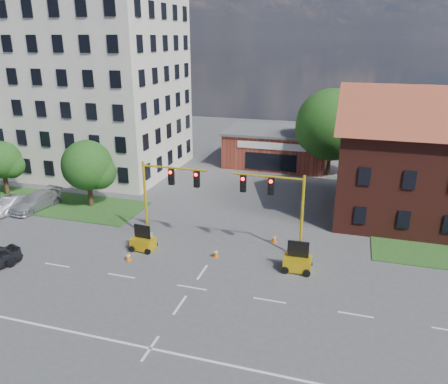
# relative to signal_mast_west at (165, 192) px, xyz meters

# --- Properties ---
(ground) EXTENTS (120.00, 120.00, 0.00)m
(ground) POSITION_rel_signal_mast_west_xyz_m (4.36, -6.00, -3.92)
(ground) COLOR #454548
(ground) RESTS_ON ground
(grass_verge_nw) EXTENTS (22.00, 6.00, 0.08)m
(grass_verge_nw) POSITION_rel_signal_mast_west_xyz_m (-15.64, 4.00, -3.88)
(grass_verge_nw) COLOR #1F491B
(grass_verge_nw) RESTS_ON ground
(lane_markings) EXTENTS (60.00, 36.00, 0.01)m
(lane_markings) POSITION_rel_signal_mast_west_xyz_m (4.36, -9.00, -3.91)
(lane_markings) COLOR silver
(lane_markings) RESTS_ON ground
(office_block) EXTENTS (18.40, 15.40, 20.60)m
(office_block) POSITION_rel_signal_mast_west_xyz_m (-15.64, 15.91, 6.39)
(office_block) COLOR beige
(office_block) RESTS_ON ground
(brick_shop) EXTENTS (12.40, 8.40, 4.30)m
(brick_shop) POSITION_rel_signal_mast_west_xyz_m (4.36, 23.99, -1.76)
(brick_shop) COLOR maroon
(brick_shop) RESTS_ON ground
(tree_large) EXTENTS (8.39, 7.99, 9.81)m
(tree_large) POSITION_rel_signal_mast_west_xyz_m (11.26, 21.08, 1.65)
(tree_large) COLOR #322212
(tree_large) RESTS_ON ground
(tree_nw_front) EXTENTS (4.82, 4.59, 6.30)m
(tree_nw_front) POSITION_rel_signal_mast_west_xyz_m (-9.41, 4.58, -0.09)
(tree_nw_front) COLOR #322212
(tree_nw_front) RESTS_ON ground
(tree_nw_rear) EXTENTS (3.88, 3.70, 5.44)m
(tree_nw_rear) POSITION_rel_signal_mast_west_xyz_m (-19.46, 5.08, -0.49)
(tree_nw_rear) COLOR #322212
(tree_nw_rear) RESTS_ON ground
(signal_mast_west) EXTENTS (5.30, 0.60, 6.20)m
(signal_mast_west) POSITION_rel_signal_mast_west_xyz_m (0.00, 0.00, 0.00)
(signal_mast_west) COLOR gray
(signal_mast_west) RESTS_ON ground
(signal_mast_east) EXTENTS (5.30, 0.60, 6.20)m
(signal_mast_east) POSITION_rel_signal_mast_west_xyz_m (8.71, 0.00, 0.00)
(signal_mast_east) COLOR gray
(signal_mast_east) RESTS_ON ground
(trailer_west) EXTENTS (1.78, 1.27, 1.91)m
(trailer_west) POSITION_rel_signal_mast_west_xyz_m (-0.96, -2.13, -3.32)
(trailer_west) COLOR yellow
(trailer_west) RESTS_ON ground
(trailer_east) EXTENTS (1.88, 1.29, 2.09)m
(trailer_east) POSITION_rel_signal_mast_west_xyz_m (10.44, -1.93, -3.27)
(trailer_east) COLOR yellow
(trailer_east) RESTS_ON ground
(cone_a) EXTENTS (0.40, 0.40, 0.70)m
(cone_a) POSITION_rel_signal_mast_west_xyz_m (-1.19, -4.00, -3.58)
(cone_a) COLOR #DD630B
(cone_a) RESTS_ON ground
(cone_b) EXTENTS (0.40, 0.40, 0.70)m
(cone_b) POSITION_rel_signal_mast_west_xyz_m (4.59, -1.69, -3.58)
(cone_b) COLOR #DD630B
(cone_b) RESTS_ON ground
(cone_c) EXTENTS (0.40, 0.40, 0.70)m
(cone_c) POSITION_rel_signal_mast_west_xyz_m (10.88, -2.08, -3.58)
(cone_c) COLOR #DD630B
(cone_c) RESTS_ON ground
(cone_d) EXTENTS (0.40, 0.40, 0.70)m
(cone_d) POSITION_rel_signal_mast_west_xyz_m (8.17, 1.91, -3.58)
(cone_d) COLOR #DD630B
(cone_d) RESTS_ON ground
(pickup_white) EXTENTS (6.18, 4.70, 1.56)m
(pickup_white) POSITION_rel_signal_mast_west_xyz_m (16.41, 9.13, -3.14)
(pickup_white) COLOR white
(pickup_white) RESTS_ON ground
(sedan_silver_front) EXTENTS (1.56, 4.06, 1.32)m
(sedan_silver_front) POSITION_rel_signal_mast_west_xyz_m (-16.00, 1.36, -3.26)
(sedan_silver_front) COLOR #B4B5BC
(sedan_silver_front) RESTS_ON ground
(sedan_silver_rear) EXTENTS (2.82, 5.44, 1.51)m
(sedan_silver_rear) POSITION_rel_signal_mast_west_xyz_m (-14.16, 2.54, -3.17)
(sedan_silver_rear) COLOR #B4B5BC
(sedan_silver_rear) RESTS_ON ground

